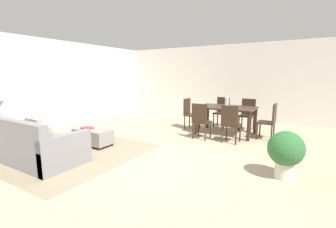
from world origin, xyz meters
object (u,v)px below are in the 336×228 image
object	(u,v)px
dining_chair_far_left	(222,110)
potted_plant	(286,151)
dining_chair_head_west	(190,112)
vase_centerpiece	(227,102)
ottoman_table	(93,136)
side_table	(1,129)
dining_table	(226,110)
book_on_ottoman	(87,128)
dining_chair_head_east	(270,119)
dining_chair_far_right	(247,112)
couch	(33,146)
dining_chair_near_right	(230,122)
dining_chair_near_left	(201,119)

from	to	relation	value
dining_chair_far_left	potted_plant	xyz separation A→B (m)	(2.06, -3.20, -0.07)
dining_chair_head_west	vase_centerpiece	distance (m)	1.17
ottoman_table	side_table	distance (m)	1.97
side_table	dining_table	size ratio (longest dim) A/B	0.37
dining_table	book_on_ottoman	world-z (taller)	dining_table
side_table	vase_centerpiece	distance (m)	5.49
dining_chair_head_east	vase_centerpiece	bearing A→B (deg)	176.49
potted_plant	side_table	bearing A→B (deg)	-164.43
side_table	vase_centerpiece	bearing A→B (deg)	45.41
vase_centerpiece	book_on_ottoman	bearing A→B (deg)	-131.67
dining_chair_far_right	potted_plant	distance (m)	3.37
couch	ottoman_table	distance (m)	1.28
ottoman_table	dining_chair_far_left	xyz separation A→B (m)	(1.91, 3.54, 0.30)
book_on_ottoman	side_table	bearing A→B (deg)	-140.51
dining_chair_head_west	vase_centerpiece	bearing A→B (deg)	1.18
dining_table	dining_chair_near_right	size ratio (longest dim) A/B	1.66
dining_chair_near_left	dining_chair_head_east	xyz separation A→B (m)	(1.51, 0.86, 0.00)
dining_table	dining_chair_far_right	bearing A→B (deg)	63.93
dining_chair_near_right	dining_chair_head_west	distance (m)	1.71
ottoman_table	side_table	xyz separation A→B (m)	(-1.54, -1.20, 0.22)
dining_chair_far_left	book_on_ottoman	xyz separation A→B (m)	(-2.05, -3.58, -0.12)
dining_chair_head_west	dining_chair_far_left	bearing A→B (deg)	50.36
couch	dining_chair_near_left	distance (m)	3.73
side_table	dining_chair_head_east	size ratio (longest dim) A/B	0.61
dining_chair_head_east	potted_plant	world-z (taller)	dining_chair_head_east
book_on_ottoman	dining_chair_near_left	bearing A→B (deg)	41.27
book_on_ottoman	potted_plant	distance (m)	4.13
dining_chair_near_left	dining_chair_far_left	distance (m)	1.77
dining_chair_far_left	vase_centerpiece	size ratio (longest dim) A/B	3.57
couch	potted_plant	world-z (taller)	couch
dining_chair_head_west	vase_centerpiece	size ratio (longest dim) A/B	3.57
vase_centerpiece	book_on_ottoman	distance (m)	3.71
dining_chair_far_right	dining_chair_head_west	bearing A→B (deg)	-152.48
dining_chair_near_left	vase_centerpiece	xyz separation A→B (m)	(0.37, 0.92, 0.37)
vase_centerpiece	dining_chair_far_left	bearing A→B (deg)	115.03
potted_plant	dining_table	bearing A→B (deg)	125.62
dining_chair_far_right	book_on_ottoman	xyz separation A→B (m)	(-2.85, -3.51, -0.12)
couch	dining_table	world-z (taller)	couch
ottoman_table	dining_chair_far_left	distance (m)	4.03
side_table	potted_plant	xyz separation A→B (m)	(5.51, 1.54, 0.01)
dining_chair_near_left	book_on_ottoman	bearing A→B (deg)	-138.73
dining_chair_head_west	couch	bearing A→B (deg)	-109.88
side_table	dining_chair_head_west	world-z (taller)	dining_chair_head_west
dining_chair_head_west	dining_table	bearing A→B (deg)	-1.29
ottoman_table	dining_table	world-z (taller)	dining_table
dining_table	vase_centerpiece	size ratio (longest dim) A/B	5.92
dining_chair_far_left	book_on_ottoman	distance (m)	4.13
ottoman_table	book_on_ottoman	distance (m)	0.23
couch	dining_chair_near_left	size ratio (longest dim) A/B	2.20
dining_chair_head_east	dining_chair_near_left	bearing A→B (deg)	-150.41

